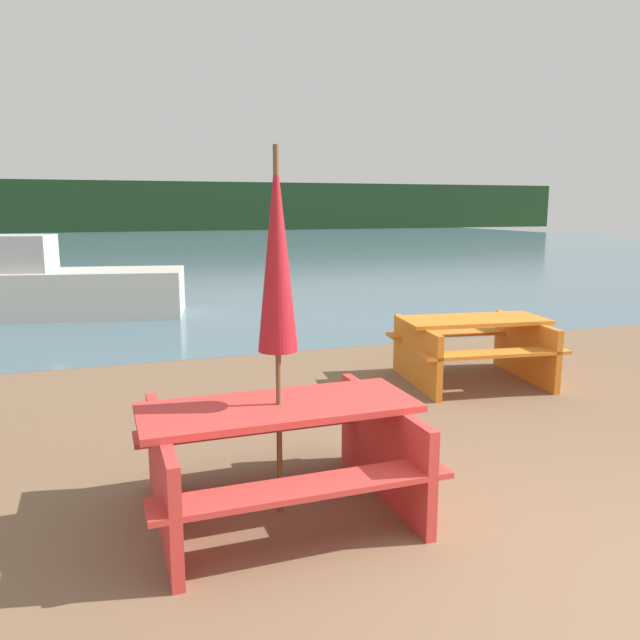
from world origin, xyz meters
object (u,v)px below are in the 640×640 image
Objects in this scene: umbrella_crimson at (277,254)px; picnic_table_red at (279,447)px; picnic_table_orange at (472,343)px; boat at (33,286)px.

picnic_table_red is at bearing 0.00° from umbrella_crimson.
picnic_table_orange is at bearing 38.03° from picnic_table_red.
picnic_table_orange is 0.35× the size of boat.
boat is at bearing 104.55° from picnic_table_red.
picnic_table_red is 0.76× the size of umbrella_crimson.
boat is (-5.17, 6.32, 0.11)m from picnic_table_orange.
boat reaches higher than picnic_table_orange.
picnic_table_red is at bearing -141.97° from picnic_table_orange.
umbrella_crimson reaches higher than boat.
picnic_table_red is 1.26m from umbrella_crimson.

